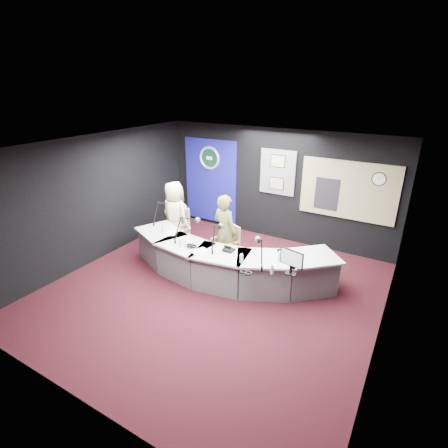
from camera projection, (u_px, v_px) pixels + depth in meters
The scene contains 33 objects.
ground at pixel (212, 291), 6.86m from camera, with size 6.00×6.00×0.00m, color black.
ceiling at pixel (210, 148), 5.79m from camera, with size 6.00×6.00×0.02m, color silver.
wall_back at pixel (275, 185), 8.71m from camera, with size 6.00×0.02×2.80m, color black.
wall_front at pixel (69, 314), 3.93m from camera, with size 6.00×0.02×2.80m, color black.
wall_left at pixel (97, 199), 7.72m from camera, with size 0.02×6.00×2.80m, color black.
wall_right at pixel (391, 267), 4.92m from camera, with size 0.02×6.00×2.80m, color black.
broadcast_desk at pixel (224, 262), 7.18m from camera, with size 4.50×1.90×0.75m, color #AFB2B4, non-canonical shape.
backdrop_panel at pixel (211, 181), 9.64m from camera, with size 1.60×0.05×2.30m, color navy.
agency_seal at pixel (209, 158), 9.35m from camera, with size 0.63×0.63×0.07m, color silver.
seal_center at pixel (210, 158), 9.36m from camera, with size 0.48×0.48×0.01m, color black.
pinboard at pixel (278, 172), 8.53m from camera, with size 0.90×0.04×1.10m, color slate.
framed_photo_upper at pixel (278, 161), 8.40m from camera, with size 0.34×0.02×0.27m, color #9A9370.
framed_photo_lower at pixel (276, 184), 8.62m from camera, with size 0.34×0.02×0.27m, color #9A9370.
booth_window_frame at pixel (348, 190), 7.82m from camera, with size 2.12×0.06×1.32m, color tan.
booth_glow at pixel (348, 190), 7.81m from camera, with size 2.00×0.02×1.20m, color beige.
equipment_rack at pixel (327, 194), 8.06m from camera, with size 0.55×0.02×0.75m, color black.
wall_clock at pixel (379, 179), 7.38m from camera, with size 0.28×0.28×0.01m, color white.
armchair_left at pixel (176, 228), 8.48m from camera, with size 0.56×0.56×1.00m, color #AF7550, non-canonical shape.
armchair_right at pixel (225, 247), 7.60m from camera, with size 0.52×0.52×0.92m, color #AF7550, non-canonical shape.
draped_jacket at pixel (181, 220), 8.65m from camera, with size 0.50×0.10×0.70m, color #686558.
person_man at pixel (175, 216), 8.35m from camera, with size 0.81×0.53×1.67m, color beige.
person_woman at pixel (225, 232), 7.46m from camera, with size 0.61×0.40×1.66m, color brown.
computer_monitor at pixel (292, 258), 5.87m from camera, with size 0.43×0.03×0.29m, color black.
desk_phone at pixel (229, 250), 6.80m from camera, with size 0.21×0.17×0.05m, color black.
headphones_near at pixel (246, 272), 6.02m from camera, with size 0.19×0.19×0.03m, color black.
headphones_far at pixel (191, 246), 6.98m from camera, with size 0.23×0.23×0.04m, color black.
paper_stack at pixel (171, 233), 7.61m from camera, with size 0.20×0.29×0.00m, color white.
notepad at pixel (199, 251), 6.81m from camera, with size 0.21×0.30×0.00m, color white.
boom_mic_a at pixel (163, 210), 8.09m from camera, with size 0.20×0.74×0.60m, color black, non-canonical shape.
boom_mic_b at pixel (186, 226), 7.21m from camera, with size 0.28×0.72×0.60m, color black, non-canonical shape.
boom_mic_c at pixel (217, 233), 6.85m from camera, with size 0.28×0.72×0.60m, color black, non-canonical shape.
boom_mic_d at pixel (260, 248), 6.25m from camera, with size 0.45×0.64×0.60m, color black, non-canonical shape.
water_bottles at pixel (220, 247), 6.76m from camera, with size 3.21×0.59×0.18m, color silver, non-canonical shape.
Camera 1 is at (3.15, -4.92, 3.84)m, focal length 28.00 mm.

